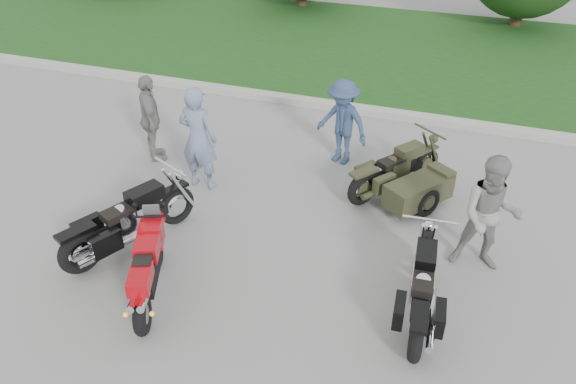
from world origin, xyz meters
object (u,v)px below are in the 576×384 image
(person_grey, at_px, (490,215))
(person_denim, at_px, (342,122))
(person_back, at_px, (151,119))
(cruiser_right, at_px, (422,292))
(cruiser_sidecar, at_px, (407,183))
(cruiser_left, at_px, (125,224))
(person_stripe, at_px, (198,139))
(sportbike_red, at_px, (147,269))

(person_grey, relative_size, person_denim, 1.09)
(person_back, bearing_deg, cruiser_right, -151.69)
(cruiser_right, bearing_deg, person_denim, 114.82)
(person_grey, xyz_separation_m, person_back, (-6.10, 1.21, -0.06))
(cruiser_right, height_order, cruiser_sidecar, cruiser_right)
(cruiser_left, xyz_separation_m, person_denim, (2.38, 3.62, 0.37))
(person_denim, bearing_deg, person_stripe, -123.03)
(person_grey, bearing_deg, cruiser_sidecar, 130.55)
(sportbike_red, height_order, person_back, person_back)
(person_denim, distance_m, person_back, 3.57)
(cruiser_left, relative_size, person_back, 1.28)
(sportbike_red, height_order, person_denim, person_denim)
(cruiser_right, distance_m, person_stripe, 4.59)
(sportbike_red, distance_m, person_back, 3.89)
(sportbike_red, relative_size, person_denim, 1.06)
(cruiser_left, height_order, cruiser_sidecar, cruiser_left)
(sportbike_red, bearing_deg, person_back, 97.44)
(sportbike_red, xyz_separation_m, person_grey, (4.20, 2.16, 0.39))
(person_stripe, bearing_deg, person_denim, -140.10)
(sportbike_red, xyz_separation_m, cruiser_right, (3.50, 0.84, -0.09))
(person_grey, bearing_deg, person_back, 164.39)
(cruiser_left, xyz_separation_m, cruiser_right, (4.38, 0.02, -0.04))
(cruiser_right, bearing_deg, cruiser_sidecar, 98.56)
(cruiser_left, distance_m, person_back, 2.78)
(person_grey, distance_m, person_denim, 3.54)
(person_grey, height_order, person_denim, person_grey)
(cruiser_sidecar, distance_m, person_denim, 1.77)
(cruiser_left, relative_size, person_grey, 1.20)
(person_stripe, relative_size, person_denim, 1.15)
(cruiser_right, height_order, person_grey, person_grey)
(cruiser_left, xyz_separation_m, person_stripe, (0.26, 1.98, 0.48))
(cruiser_sidecar, height_order, person_stripe, person_stripe)
(cruiser_right, height_order, person_stripe, person_stripe)
(cruiser_sidecar, bearing_deg, sportbike_red, -93.49)
(sportbike_red, bearing_deg, person_denim, 49.38)
(sportbike_red, xyz_separation_m, person_stripe, (-0.61, 2.80, 0.43))
(sportbike_red, relative_size, person_grey, 0.97)
(cruiser_sidecar, xyz_separation_m, person_denim, (-1.41, 0.99, 0.44))
(person_denim, bearing_deg, sportbike_red, -89.50)
(person_denim, height_order, person_back, person_back)
(sportbike_red, bearing_deg, cruiser_sidecar, 28.00)
(cruiser_sidecar, relative_size, person_denim, 1.18)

